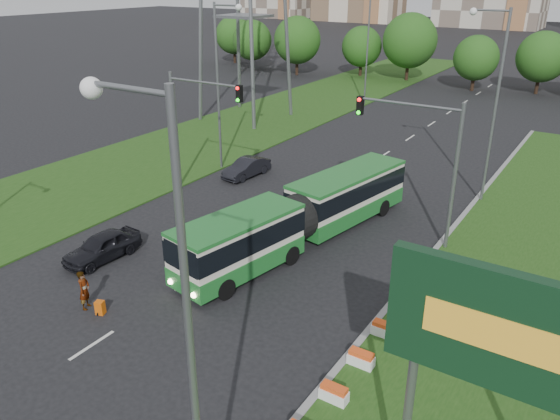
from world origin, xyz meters
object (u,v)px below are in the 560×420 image
Objects in this scene: articulated_bus at (301,215)px; traffic_mast_left at (192,116)px; pedestrian at (84,290)px; shopping_trolley at (100,308)px; billboard at (518,351)px; car_left_far at (246,168)px; traffic_mast_median at (426,150)px; car_left_near at (102,246)px.

traffic_mast_left is at bearing 175.95° from articulated_bus.
shopping_trolley is at bearing -113.57° from pedestrian.
pedestrian is 1.09m from shopping_trolley.
billboard is at bearing -25.09° from shopping_trolley.
traffic_mast_left is at bearing -96.07° from car_left_far.
car_left_near is (-13.12, -10.78, -4.63)m from traffic_mast_median.
traffic_mast_left reaches higher than shopping_trolley.
billboard is 21.93m from car_left_near.
articulated_bus is at bearing -48.14° from pedestrian.
car_left_far is (-1.14, 14.34, -0.05)m from car_left_near.
car_left_near is at bearing -140.59° from traffic_mast_median.
traffic_mast_median is 17.75m from shopping_trolley.
traffic_mast_median is at bearing 115.03° from billboard.
pedestrian is at bearing -69.33° from traffic_mast_left.
traffic_mast_left is 4.33× the size of pedestrian.
billboard is at bearing -33.55° from traffic_mast_left.
car_left_far reaches higher than shopping_trolley.
articulated_bus is (9.73, -2.51, -3.69)m from traffic_mast_left.
traffic_mast_left is (-22.63, 15.00, -0.81)m from billboard.
traffic_mast_median is 1.00× the size of traffic_mast_left.
billboard and traffic_mast_left have the same top height.
billboard is at bearing -33.65° from articulated_bus.
traffic_mast_left is 10.71m from articulated_bus.
car_left_near reaches higher than car_left_far.
car_left_far is (-14.26, 3.55, -4.68)m from traffic_mast_median.
pedestrian reaches higher than car_left_near.
billboard is at bearing -120.07° from pedestrian.
traffic_mast_median is 17.60m from car_left_near.
pedestrian is at bearing -71.91° from car_left_far.
billboard is 1.97× the size of car_left_far.
articulated_bus is 8.90× the size of pedestrian.
articulated_bus is at bearing 135.92° from billboard.
traffic_mast_median is at bearing 37.89° from shopping_trolley.
shopping_trolley is (0.90, 0.02, -0.61)m from pedestrian.
traffic_mast_left reaches higher than pedestrian.
billboard is 12.67× the size of shopping_trolley.
car_left_far is (-21.73, 19.56, -5.49)m from billboard.
articulated_bus is 26.08× the size of shopping_trolley.
car_left_far is at bearing 166.01° from traffic_mast_median.
pedestrian is at bearing -46.41° from car_left_near.
shopping_trolley is (-16.71, 1.71, -5.85)m from billboard.
traffic_mast_left is 14.90m from pedestrian.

